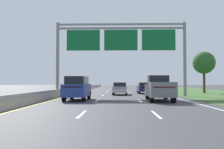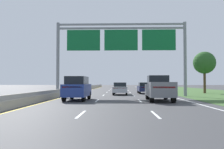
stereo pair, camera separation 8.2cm
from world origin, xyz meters
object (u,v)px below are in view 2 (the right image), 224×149
(car_blue_left_lane_suv, at_px, (77,88))
(roadside_tree_mid, at_px, (204,63))
(pickup_truck_grey, at_px, (159,88))
(car_silver_centre_lane_sedan, at_px, (120,88))
(overhead_sign_gantry, at_px, (121,43))
(car_navy_right_lane_sedan, at_px, (145,88))

(car_blue_left_lane_suv, xyz_separation_m, roadside_tree_mid, (16.16, 14.39, 3.32))
(pickup_truck_grey, height_order, car_silver_centre_lane_sedan, pickup_truck_grey)
(car_silver_centre_lane_sedan, height_order, car_blue_left_lane_suv, car_blue_left_lane_suv)
(overhead_sign_gantry, height_order, roadside_tree_mid, overhead_sign_gantry)
(pickup_truck_grey, xyz_separation_m, car_blue_left_lane_suv, (-7.15, 0.44, 0.02))
(car_navy_right_lane_sedan, bearing_deg, roadside_tree_mid, -83.89)
(car_silver_centre_lane_sedan, bearing_deg, car_blue_left_lane_suv, 160.49)
(car_blue_left_lane_suv, xyz_separation_m, car_navy_right_lane_sedan, (7.35, 13.44, -0.28))
(roadside_tree_mid, bearing_deg, overhead_sign_gantry, -147.28)
(car_silver_centre_lane_sedan, xyz_separation_m, roadside_tree_mid, (12.30, 4.44, 3.60))
(car_blue_left_lane_suv, height_order, car_navy_right_lane_sedan, car_blue_left_lane_suv)
(overhead_sign_gantry, height_order, car_silver_centre_lane_sedan, overhead_sign_gantry)
(overhead_sign_gantry, xyz_separation_m, car_navy_right_lane_sedan, (3.41, 6.90, -5.28))
(pickup_truck_grey, distance_m, car_blue_left_lane_suv, 7.17)
(roadside_tree_mid, bearing_deg, car_navy_right_lane_sedan, -173.83)
(car_silver_centre_lane_sedan, distance_m, roadside_tree_mid, 13.56)
(car_silver_centre_lane_sedan, relative_size, car_navy_right_lane_sedan, 1.01)
(car_blue_left_lane_suv, bearing_deg, car_navy_right_lane_sedan, -27.70)
(pickup_truck_grey, relative_size, car_blue_left_lane_suv, 1.15)
(car_blue_left_lane_suv, distance_m, roadside_tree_mid, 21.90)
(overhead_sign_gantry, distance_m, car_silver_centre_lane_sedan, 6.29)
(overhead_sign_gantry, xyz_separation_m, car_silver_centre_lane_sedan, (-0.08, 3.42, -5.28))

